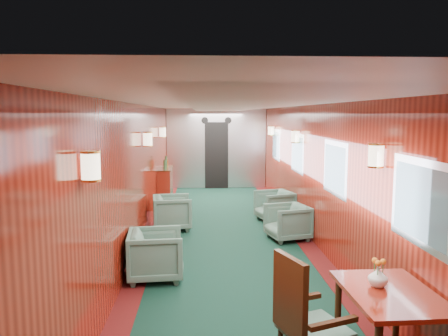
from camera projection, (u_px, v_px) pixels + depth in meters
The scene contains 12 objects.
room at pixel (229, 151), 7.27m from camera, with size 12.00×12.10×2.40m.
bulkhead at pixel (216, 149), 13.18m from camera, with size 2.98×0.17×2.39m.
windows_right at pixel (313, 160), 7.61m from camera, with size 0.02×8.60×0.80m.
wall_sconces at pixel (227, 139), 7.81m from camera, with size 2.97×7.97×0.25m.
dining_table at pixel (390, 305), 3.66m from camera, with size 0.74×1.04×0.77m.
side_chair at pixel (304, 317), 3.52m from camera, with size 0.64×0.65×1.13m.
credenza at pixel (165, 187), 10.60m from camera, with size 0.33×1.06×1.22m.
flower_vase at pixel (378, 277), 3.73m from camera, with size 0.17×0.17×0.17m, color beige.
armchair_left_near at pixel (156, 255), 5.94m from camera, with size 0.72×0.74×0.67m, color #1C423A.
armchair_left_far at pixel (172, 212), 8.51m from camera, with size 0.71×0.73×0.67m, color #1C423A.
armchair_right_near at pixel (287, 222), 7.81m from camera, with size 0.67×0.69×0.63m, color #1C423A.
armchair_right_far at pixel (274, 206), 9.19m from camera, with size 0.68×0.70×0.64m, color #1C423A.
Camera 1 is at (-0.46, -7.23, 2.24)m, focal length 35.00 mm.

